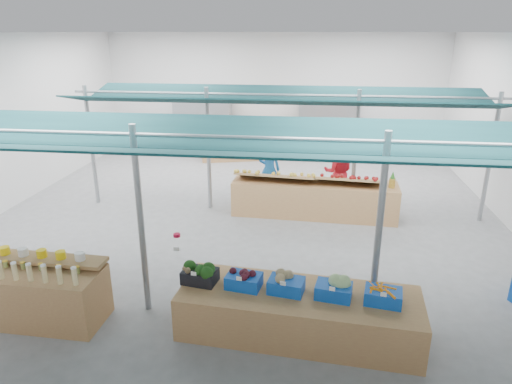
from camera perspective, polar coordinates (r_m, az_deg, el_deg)
floor at (r=11.00m, az=-1.20°, el=-3.12°), size 13.00×13.00×0.00m
hall at (r=11.69m, az=-0.22°, el=11.70°), size 13.00×13.00×13.00m
pole_grid at (r=8.67m, az=1.91°, el=3.30°), size 10.00×4.60×3.00m
awnings at (r=8.46m, az=1.98°, el=9.61°), size 9.50×7.08×0.30m
back_shelving_left at (r=16.86m, az=-6.66°, el=8.30°), size 2.00×0.50×2.00m
back_shelving_right at (r=16.37m, az=8.97°, el=7.86°), size 2.00×0.50×2.00m
bottle_shelf at (r=7.84m, az=-25.12°, el=-11.30°), size 1.90×1.18×1.12m
veg_counter at (r=6.91m, az=5.35°, el=-14.84°), size 3.55×1.43×0.67m
fruit_counter at (r=11.07m, az=7.26°, el=-0.82°), size 3.93×1.10×0.84m
far_counter at (r=16.12m, az=1.64°, el=5.82°), size 4.80×2.15×0.85m
vendor_left at (r=12.05m, az=1.67°, el=2.84°), size 0.58×0.40×1.56m
vendor_right at (r=12.02m, az=10.24°, el=2.48°), size 0.78×0.62×1.56m
crate_broccoli at (r=6.94m, az=-7.03°, el=-9.97°), size 0.55×0.44×0.35m
crate_beets at (r=6.78m, az=-1.53°, el=-10.81°), size 0.55×0.44×0.29m
crate_celeriac at (r=6.67m, az=3.81°, el=-11.26°), size 0.55×0.44×0.31m
crate_cabbage at (r=6.62m, az=9.71°, el=-11.65°), size 0.55×0.44×0.35m
crate_carrots at (r=6.67m, az=15.60°, el=-12.36°), size 0.55×0.44×0.29m
sparrow at (r=6.84m, az=-8.63°, el=-9.63°), size 0.12×0.09×0.11m
pole_ribbon at (r=7.54m, az=-9.88°, el=-5.51°), size 0.12×0.12×0.28m
apple_heap_yellow at (r=10.87m, az=2.47°, el=2.19°), size 1.95×0.87×0.27m
apple_heap_red at (r=10.79m, az=11.54°, el=1.68°), size 1.56×0.83×0.27m
pineapple at (r=10.87m, az=16.68°, el=1.45°), size 0.14×0.14×0.39m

